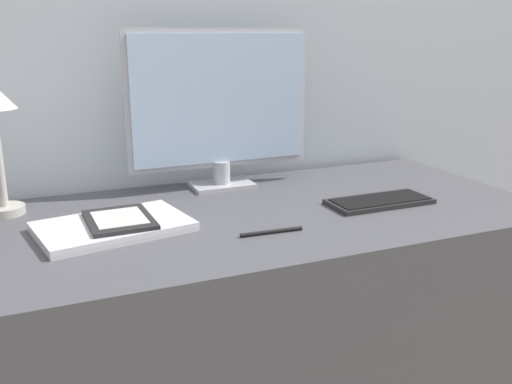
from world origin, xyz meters
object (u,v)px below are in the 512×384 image
Objects in this scene: monitor at (219,106)px; ereader at (119,220)px; keyboard at (380,201)px; laptop at (113,227)px; pen at (272,232)px.

monitor reaches higher than ereader.
laptop is (-0.65, 0.06, 0.00)m from keyboard.
monitor is at bearing 135.52° from keyboard.
ereader is at bearing -142.07° from monitor.
keyboard is at bearing -44.48° from monitor.
ereader reaches higher than keyboard.
pen is at bearing -26.92° from ereader.
ereader is at bearing 153.08° from pen.
keyboard is at bearing -5.28° from laptop.
keyboard is 0.76× the size of laptop.
laptop is 0.02m from ereader.
pen is (-0.03, -0.40, -0.22)m from monitor.
keyboard is at bearing -5.28° from ereader.
laptop is 0.35m from pen.
ereader is at bearing -5.26° from laptop.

